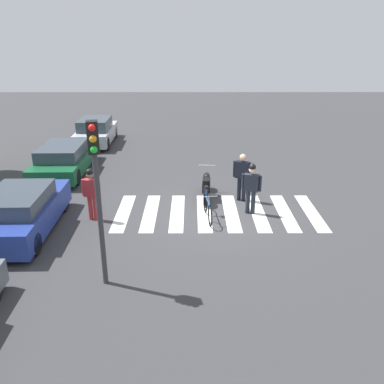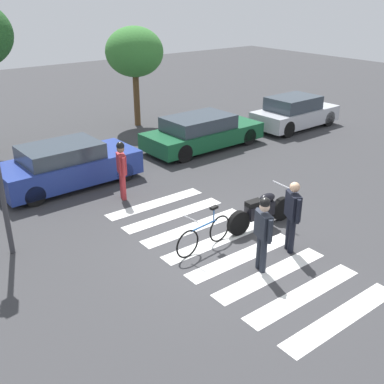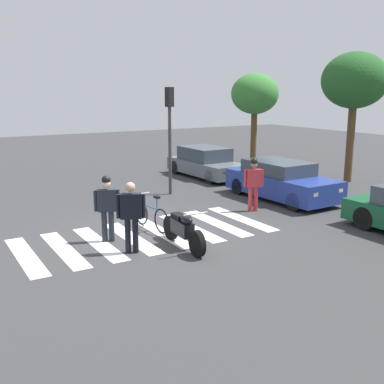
{
  "view_description": "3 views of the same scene",
  "coord_description": "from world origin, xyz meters",
  "px_view_note": "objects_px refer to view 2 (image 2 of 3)",
  "views": [
    {
      "loc": [
        -12.47,
        0.88,
        5.6
      ],
      "look_at": [
        0.07,
        0.86,
        0.71
      ],
      "focal_mm": 38.15,
      "sensor_mm": 36.0,
      "label": 1
    },
    {
      "loc": [
        -6.46,
        -6.97,
        5.63
      ],
      "look_at": [
        -0.03,
        1.4,
        0.98
      ],
      "focal_mm": 43.37,
      "sensor_mm": 36.0,
      "label": 2
    },
    {
      "loc": [
        10.83,
        -5.11,
        3.82
      ],
      "look_at": [
        0.09,
        1.36,
        1.05
      ],
      "focal_mm": 43.33,
      "sensor_mm": 36.0,
      "label": 3
    }
  ],
  "objects_px": {
    "officer_by_motorcycle": "(292,212)",
    "pedestrian_bystander": "(122,167)",
    "police_motorcycle": "(261,211)",
    "car_blue_hatchback": "(67,165)",
    "car_silver_sedan": "(295,113)",
    "leaning_bicycle": "(204,235)",
    "car_green_compact": "(202,132)",
    "officer_on_foot": "(263,229)"
  },
  "relations": [
    {
      "from": "officer_by_motorcycle",
      "to": "car_blue_hatchback",
      "type": "xyz_separation_m",
      "value": [
        -2.43,
        6.84,
        -0.34
      ]
    },
    {
      "from": "police_motorcycle",
      "to": "car_silver_sedan",
      "type": "bearing_deg",
      "value": 36.08
    },
    {
      "from": "officer_on_foot",
      "to": "officer_by_motorcycle",
      "type": "bearing_deg",
      "value": 8.73
    },
    {
      "from": "leaning_bicycle",
      "to": "car_silver_sedan",
      "type": "bearing_deg",
      "value": 30.45
    },
    {
      "from": "car_blue_hatchback",
      "to": "car_silver_sedan",
      "type": "height_order",
      "value": "car_silver_sedan"
    },
    {
      "from": "officer_on_foot",
      "to": "police_motorcycle",
      "type": "bearing_deg",
      "value": 45.1
    },
    {
      "from": "officer_on_foot",
      "to": "pedestrian_bystander",
      "type": "xyz_separation_m",
      "value": [
        -0.49,
        5.1,
        -0.0
      ]
    },
    {
      "from": "car_silver_sedan",
      "to": "leaning_bicycle",
      "type": "bearing_deg",
      "value": -149.55
    },
    {
      "from": "police_motorcycle",
      "to": "pedestrian_bystander",
      "type": "bearing_deg",
      "value": 117.22
    },
    {
      "from": "leaning_bicycle",
      "to": "car_blue_hatchback",
      "type": "relative_size",
      "value": 0.4
    },
    {
      "from": "car_green_compact",
      "to": "car_silver_sedan",
      "type": "relative_size",
      "value": 1.17
    },
    {
      "from": "officer_on_foot",
      "to": "car_silver_sedan",
      "type": "distance_m",
      "value": 11.61
    },
    {
      "from": "police_motorcycle",
      "to": "pedestrian_bystander",
      "type": "xyz_separation_m",
      "value": [
        -1.9,
        3.69,
        0.53
      ]
    },
    {
      "from": "leaning_bicycle",
      "to": "car_silver_sedan",
      "type": "distance_m",
      "value": 11.16
    },
    {
      "from": "officer_on_foot",
      "to": "officer_by_motorcycle",
      "type": "height_order",
      "value": "officer_on_foot"
    },
    {
      "from": "pedestrian_bystander",
      "to": "car_green_compact",
      "type": "relative_size",
      "value": 0.36
    },
    {
      "from": "pedestrian_bystander",
      "to": "car_silver_sedan",
      "type": "xyz_separation_m",
      "value": [
        9.69,
        1.99,
        -0.32
      ]
    },
    {
      "from": "car_green_compact",
      "to": "car_silver_sedan",
      "type": "height_order",
      "value": "car_silver_sedan"
    },
    {
      "from": "car_blue_hatchback",
      "to": "car_silver_sedan",
      "type": "distance_m",
      "value": 10.52
    },
    {
      "from": "pedestrian_bystander",
      "to": "car_blue_hatchback",
      "type": "bearing_deg",
      "value": 113.48
    },
    {
      "from": "officer_by_motorcycle",
      "to": "pedestrian_bystander",
      "type": "distance_m",
      "value": 5.18
    },
    {
      "from": "police_motorcycle",
      "to": "officer_by_motorcycle",
      "type": "relative_size",
      "value": 1.22
    },
    {
      "from": "car_green_compact",
      "to": "car_silver_sedan",
      "type": "bearing_deg",
      "value": -3.07
    },
    {
      "from": "officer_on_foot",
      "to": "car_green_compact",
      "type": "height_order",
      "value": "officer_on_foot"
    },
    {
      "from": "officer_by_motorcycle",
      "to": "car_blue_hatchback",
      "type": "distance_m",
      "value": 7.27
    },
    {
      "from": "officer_by_motorcycle",
      "to": "pedestrian_bystander",
      "type": "xyz_separation_m",
      "value": [
        -1.6,
        4.93,
        -0.0
      ]
    },
    {
      "from": "officer_by_motorcycle",
      "to": "car_blue_hatchback",
      "type": "bearing_deg",
      "value": 109.57
    },
    {
      "from": "leaning_bicycle",
      "to": "officer_on_foot",
      "type": "height_order",
      "value": "officer_on_foot"
    },
    {
      "from": "leaning_bicycle",
      "to": "officer_by_motorcycle",
      "type": "height_order",
      "value": "officer_by_motorcycle"
    },
    {
      "from": "car_blue_hatchback",
      "to": "car_green_compact",
      "type": "relative_size",
      "value": 0.91
    },
    {
      "from": "leaning_bicycle",
      "to": "car_silver_sedan",
      "type": "height_order",
      "value": "car_silver_sedan"
    },
    {
      "from": "police_motorcycle",
      "to": "car_green_compact",
      "type": "relative_size",
      "value": 0.44
    },
    {
      "from": "officer_by_motorcycle",
      "to": "pedestrian_bystander",
      "type": "relative_size",
      "value": 1.0
    },
    {
      "from": "officer_on_foot",
      "to": "car_green_compact",
      "type": "xyz_separation_m",
      "value": [
        4.25,
        7.35,
        -0.37
      ]
    },
    {
      "from": "officer_by_motorcycle",
      "to": "car_silver_sedan",
      "type": "height_order",
      "value": "officer_by_motorcycle"
    },
    {
      "from": "police_motorcycle",
      "to": "car_silver_sedan",
      "type": "height_order",
      "value": "car_silver_sedan"
    },
    {
      "from": "pedestrian_bystander",
      "to": "car_green_compact",
      "type": "height_order",
      "value": "pedestrian_bystander"
    },
    {
      "from": "pedestrian_bystander",
      "to": "leaning_bicycle",
      "type": "bearing_deg",
      "value": -88.92
    },
    {
      "from": "pedestrian_bystander",
      "to": "car_green_compact",
      "type": "xyz_separation_m",
      "value": [
        4.74,
        2.26,
        -0.37
      ]
    },
    {
      "from": "police_motorcycle",
      "to": "car_silver_sedan",
      "type": "relative_size",
      "value": 0.52
    },
    {
      "from": "police_motorcycle",
      "to": "leaning_bicycle",
      "type": "distance_m",
      "value": 1.83
    },
    {
      "from": "police_motorcycle",
      "to": "pedestrian_bystander",
      "type": "height_order",
      "value": "pedestrian_bystander"
    }
  ]
}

